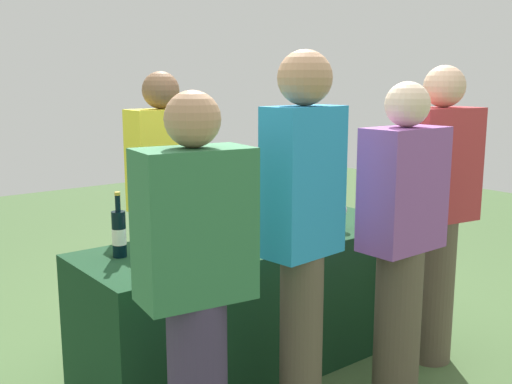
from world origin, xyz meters
name	(u,v)px	position (x,y,z in m)	size (l,w,h in m)	color
ground_plane	(256,363)	(0.00, 0.00, 0.00)	(12.00, 12.00, 0.00)	#476638
tasting_table	(256,301)	(0.00, 0.00, 0.37)	(1.95, 0.69, 0.73)	#14381E
wine_bottle_0	(119,233)	(-0.74, 0.12, 0.85)	(0.07, 0.07, 0.32)	black
wine_bottle_1	(233,216)	(-0.07, 0.12, 0.84)	(0.08, 0.08, 0.29)	black
wine_bottle_2	(251,209)	(0.11, 0.18, 0.85)	(0.07, 0.07, 0.31)	black
wine_bottle_3	(269,206)	(0.21, 0.14, 0.86)	(0.07, 0.07, 0.34)	black
wine_glass_0	(183,236)	(-0.50, -0.07, 0.84)	(0.07, 0.07, 0.14)	silver
wine_glass_1	(234,229)	(-0.22, -0.09, 0.83)	(0.07, 0.07, 0.14)	silver
wine_glass_2	(276,220)	(0.10, -0.05, 0.82)	(0.07, 0.07, 0.13)	silver
wine_glass_3	(307,213)	(0.31, -0.07, 0.84)	(0.07, 0.07, 0.14)	silver
wine_glass_4	(340,211)	(0.49, -0.16, 0.84)	(0.07, 0.07, 0.15)	silver
server_pouring	(164,197)	(-0.20, 0.64, 0.88)	(0.40, 0.22, 1.62)	#3F3351
guest_0	(196,284)	(-0.80, -0.65, 0.82)	(0.45, 0.29, 1.54)	#3F3351
guest_1	(303,230)	(-0.26, -0.66, 0.95)	(0.36, 0.23, 1.70)	brown
guest_2	(401,235)	(0.32, -0.72, 0.84)	(0.42, 0.23, 1.57)	brown
guest_3	(438,207)	(0.82, -0.57, 0.89)	(0.45, 0.29, 1.65)	brown
menu_board	(257,243)	(0.79, 1.00, 0.35)	(0.62, 0.03, 0.70)	white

